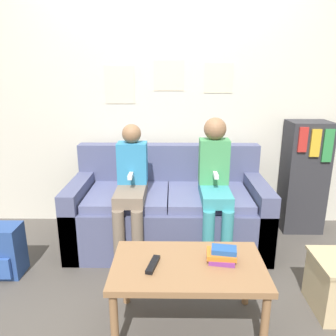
{
  "coord_description": "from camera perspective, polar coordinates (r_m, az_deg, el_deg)",
  "views": [
    {
      "loc": [
        0.03,
        -2.16,
        1.48
      ],
      "look_at": [
        0.0,
        0.37,
        0.74
      ],
      "focal_mm": 35.0,
      "sensor_mm": 36.0,
      "label": 1
    }
  ],
  "objects": [
    {
      "name": "ground_plane",
      "position": [
        2.62,
        -0.12,
        -18.06
      ],
      "size": [
        10.0,
        10.0,
        0.0
      ],
      "primitive_type": "plane",
      "color": "#4C4742"
    },
    {
      "name": "wall_back",
      "position": [
        3.16,
        0.16,
        13.11
      ],
      "size": [
        8.0,
        0.06,
        2.6
      ],
      "color": "beige",
      "rests_on": "ground_plane"
    },
    {
      "name": "couch",
      "position": [
        2.92,
        0.04,
        -7.63
      ],
      "size": [
        1.67,
        0.79,
        0.84
      ],
      "color": "#4C5175",
      "rests_on": "ground_plane"
    },
    {
      "name": "coffee_table",
      "position": [
        1.97,
        3.51,
        -17.59
      ],
      "size": [
        0.87,
        0.51,
        0.43
      ],
      "color": "#8E6642",
      "rests_on": "ground_plane"
    },
    {
      "name": "person_left",
      "position": [
        2.64,
        -6.44,
        -3.05
      ],
      "size": [
        0.24,
        0.55,
        1.08
      ],
      "color": "#756656",
      "rests_on": "ground_plane"
    },
    {
      "name": "person_right",
      "position": [
        2.64,
        8.18,
        -2.22
      ],
      "size": [
        0.24,
        0.55,
        1.13
      ],
      "color": "teal",
      "rests_on": "ground_plane"
    },
    {
      "name": "tv_remote",
      "position": [
        1.91,
        -2.63,
        -16.44
      ],
      "size": [
        0.08,
        0.17,
        0.02
      ],
      "rotation": [
        0.0,
        0.0,
        -0.23
      ],
      "color": "black",
      "rests_on": "coffee_table"
    },
    {
      "name": "book_stack",
      "position": [
        1.97,
        9.42,
        -14.65
      ],
      "size": [
        0.18,
        0.17,
        0.09
      ],
      "color": "#7A3389",
      "rests_on": "coffee_table"
    },
    {
      "name": "bookshelf",
      "position": [
        3.35,
        22.56,
        -1.4
      ],
      "size": [
        0.37,
        0.32,
        1.05
      ],
      "color": "#2D2D33",
      "rests_on": "ground_plane"
    },
    {
      "name": "backpack",
      "position": [
        2.8,
        -26.53,
        -12.84
      ],
      "size": [
        0.24,
        0.23,
        0.39
      ],
      "color": "#284789",
      "rests_on": "ground_plane"
    }
  ]
}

